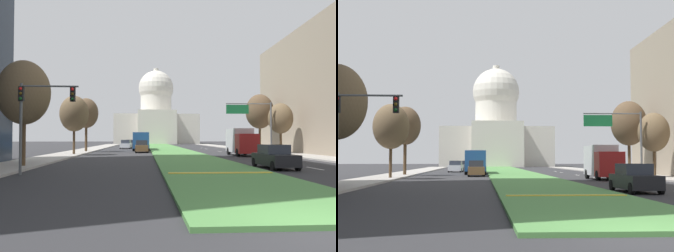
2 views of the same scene
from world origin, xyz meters
TOP-DOWN VIEW (x-y plane):
  - ground_plane at (0.00, 59.10)m, footprint 260.06×260.06m
  - grass_median at (0.00, 53.19)m, footprint 6.42×106.39m
  - median_curb_nose at (0.00, 11.45)m, footprint 5.78×0.50m
  - lane_dashes_right at (7.45, 40.32)m, footprint 0.16×50.06m
  - sidewalk_left at (-13.70, 47.28)m, footprint 4.00×106.39m
  - sidewalk_right at (13.70, 47.28)m, footprint 4.00×106.39m
  - capitol_building at (0.00, 117.48)m, footprint 28.93×24.30m
  - traffic_light_near_left at (-10.35, 12.46)m, footprint 3.34×0.35m
  - overhead_guide_sign at (9.24, 34.10)m, footprint 5.73×0.20m
  - street_tree_left_near at (-12.72, 17.41)m, footprint 3.64×3.64m
  - street_tree_left_mid at (-12.67, 34.75)m, footprint 3.45×3.45m
  - street_tree_right_mid at (13.08, 35.31)m, footprint 3.11×3.11m
  - street_tree_left_far at (-12.76, 43.97)m, footprint 3.52×3.52m
  - street_tree_right_far at (12.93, 42.87)m, footprint 4.11×4.11m
  - sedan_lead_stopped at (4.74, 15.73)m, footprint 1.91×4.51m
  - sedan_midblock at (-4.62, 42.16)m, footprint 1.97×4.57m
  - sedan_distant at (-7.77, 59.84)m, footprint 2.18×4.22m
  - sedan_far_horizon at (-7.52, 72.35)m, footprint 2.04×4.17m
  - box_truck_delivery at (7.28, 32.89)m, footprint 2.40×6.40m
  - city_bus at (-4.74, 50.77)m, footprint 2.62×11.00m

SIDE VIEW (x-z plane):
  - ground_plane at x=0.00m, z-range 0.00..0.00m
  - lane_dashes_right at x=7.45m, z-range 0.00..0.01m
  - grass_median at x=0.00m, z-range 0.00..0.14m
  - sidewalk_left at x=-13.70m, z-range 0.00..0.15m
  - sidewalk_right at x=13.70m, z-range 0.00..0.15m
  - median_curb_nose at x=0.00m, z-range 0.14..0.18m
  - sedan_lead_stopped at x=4.74m, z-range -0.05..1.59m
  - sedan_far_horizon at x=-7.52m, z-range -0.05..1.60m
  - sedan_distant at x=-7.77m, z-range -0.05..1.63m
  - sedan_midblock at x=-4.62m, z-range -0.06..1.70m
  - box_truck_delivery at x=7.28m, z-range 0.08..3.28m
  - city_bus at x=-4.74m, z-range 0.29..3.24m
  - traffic_light_near_left at x=-10.35m, z-range 1.20..6.40m
  - street_tree_right_mid at x=13.08m, z-range 1.29..7.81m
  - overhead_guide_sign at x=9.24m, z-range 1.41..7.91m
  - street_tree_left_mid at x=-12.67m, z-range 1.41..8.59m
  - street_tree_left_near at x=-12.72m, z-range 1.49..9.08m
  - street_tree_left_far at x=-12.76m, z-range 1.73..9.66m
  - street_tree_right_far at x=12.93m, z-range 1.71..10.30m
  - capitol_building at x=0.00m, z-range -4.42..22.98m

